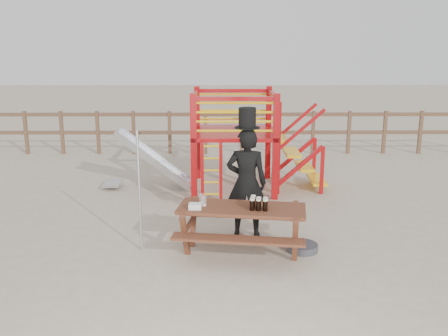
# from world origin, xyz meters

# --- Properties ---
(ground) EXTENTS (60.00, 60.00, 0.00)m
(ground) POSITION_xyz_m (0.00, 0.00, 0.00)
(ground) COLOR #BDAB93
(ground) RESTS_ON ground
(back_fence) EXTENTS (15.09, 0.09, 1.20)m
(back_fence) POSITION_xyz_m (0.00, 7.00, 0.74)
(back_fence) COLOR brown
(back_fence) RESTS_ON ground
(playground_fort) EXTENTS (4.71, 1.84, 2.10)m
(playground_fort) POSITION_xyz_m (0.12, 3.58, 1.07)
(playground_fort) COLOR #AC0B0E
(playground_fort) RESTS_ON ground
(picnic_table) EXTENTS (2.01, 1.52, 0.71)m
(picnic_table) POSITION_xyz_m (0.24, 0.18, 0.45)
(picnic_table) COLOR brown
(picnic_table) RESTS_ON ground
(man_with_hat) EXTENTS (0.69, 0.50, 2.08)m
(man_with_hat) POSITION_xyz_m (0.34, 0.89, 0.93)
(man_with_hat) COLOR black
(man_with_hat) RESTS_ON ground
(metal_pole) EXTENTS (0.04, 0.04, 1.83)m
(metal_pole) POSITION_xyz_m (-1.26, 0.28, 0.92)
(metal_pole) COLOR #B2B2B7
(metal_pole) RESTS_ON ground
(parasol_base) EXTENTS (0.47, 0.47, 0.20)m
(parasol_base) POSITION_xyz_m (1.15, 0.25, 0.05)
(parasol_base) COLOR #3B3B40
(parasol_base) RESTS_ON ground
(paper_bag) EXTENTS (0.19, 0.15, 0.08)m
(paper_bag) POSITION_xyz_m (-0.44, 0.11, 0.75)
(paper_bag) COLOR white
(paper_bag) RESTS_ON picnic_table
(stout_pints) EXTENTS (0.26, 0.27, 0.17)m
(stout_pints) POSITION_xyz_m (0.47, 0.09, 0.80)
(stout_pints) COLOR black
(stout_pints) RESTS_ON picnic_table
(empty_glasses) EXTENTS (0.11, 0.18, 0.15)m
(empty_glasses) POSITION_xyz_m (-0.34, 0.31, 0.78)
(empty_glasses) COLOR silver
(empty_glasses) RESTS_ON picnic_table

